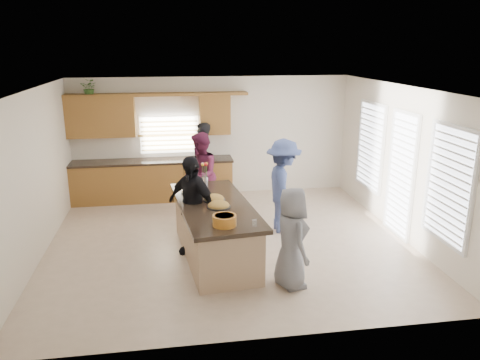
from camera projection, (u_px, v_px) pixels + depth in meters
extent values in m
plane|color=beige|center=(229.00, 242.00, 8.64)|extent=(6.50, 6.50, 0.00)
cube|color=silver|center=(212.00, 137.00, 11.09)|extent=(6.50, 0.02, 2.80)
cube|color=silver|center=(262.00, 234.00, 5.40)|extent=(6.50, 0.02, 2.80)
cube|color=silver|center=(35.00, 176.00, 7.77)|extent=(0.02, 6.00, 2.80)
cube|color=silver|center=(401.00, 162.00, 8.72)|extent=(0.02, 6.00, 2.80)
cube|color=white|center=(228.00, 88.00, 7.85)|extent=(6.50, 6.00, 0.02)
cube|color=olive|center=(153.00, 181.00, 10.86)|extent=(3.65, 0.62, 0.90)
cube|color=black|center=(152.00, 161.00, 10.72)|extent=(3.70, 0.65, 0.05)
cube|color=olive|center=(101.00, 117.00, 10.40)|extent=(1.50, 0.36, 0.90)
cube|color=olive|center=(215.00, 114.00, 10.78)|extent=(0.70, 0.36, 0.90)
cube|color=olive|center=(158.00, 94.00, 10.45)|extent=(4.05, 0.40, 0.06)
cube|color=olive|center=(170.00, 135.00, 10.89)|extent=(1.35, 0.08, 0.85)
cube|color=white|center=(371.00, 146.00, 9.94)|extent=(0.06, 1.10, 1.75)
cube|color=white|center=(401.00, 175.00, 8.68)|extent=(0.06, 0.85, 2.25)
cube|color=white|center=(449.00, 185.00, 7.19)|extent=(0.06, 1.10, 1.75)
cube|color=tan|center=(215.00, 232.00, 7.94)|extent=(1.26, 2.59, 0.88)
cube|color=black|center=(215.00, 206.00, 7.81)|extent=(1.43, 2.81, 0.07)
cube|color=black|center=(215.00, 254.00, 8.05)|extent=(1.18, 2.51, 0.08)
cylinder|color=black|center=(219.00, 207.00, 7.63)|extent=(0.39, 0.39, 0.02)
ellipsoid|color=#AC8236|center=(219.00, 206.00, 7.62)|extent=(0.35, 0.35, 0.16)
cylinder|color=black|center=(214.00, 200.00, 7.96)|extent=(0.38, 0.38, 0.02)
ellipsoid|color=#AC8236|center=(214.00, 199.00, 7.96)|extent=(0.34, 0.34, 0.15)
cylinder|color=black|center=(192.00, 192.00, 8.37)|extent=(0.38, 0.38, 0.02)
ellipsoid|color=#D9B05C|center=(192.00, 191.00, 8.37)|extent=(0.34, 0.34, 0.15)
cylinder|color=#BB7122|center=(224.00, 220.00, 6.84)|extent=(0.35, 0.35, 0.16)
cylinder|color=beige|center=(224.00, 217.00, 6.82)|extent=(0.29, 0.29, 0.04)
cylinder|color=white|center=(254.00, 223.00, 6.83)|extent=(0.07, 0.07, 0.10)
cylinder|color=#CD98DD|center=(198.00, 186.00, 8.68)|extent=(0.24, 0.24, 0.05)
cylinder|color=silver|center=(205.00, 181.00, 8.74)|extent=(0.12, 0.12, 0.18)
imported|color=#416F2C|center=(89.00, 88.00, 10.20)|extent=(0.40, 0.37, 0.39)
imported|color=black|center=(202.00, 162.00, 10.78)|extent=(0.46, 0.68, 1.81)
imported|color=#601C3B|center=(200.00, 175.00, 9.75)|extent=(0.74, 0.91, 1.78)
imported|color=black|center=(192.00, 206.00, 7.93)|extent=(1.02, 1.03, 1.74)
imported|color=#364577|center=(283.00, 186.00, 8.90)|extent=(0.68, 1.17, 1.82)
imported|color=slate|center=(292.00, 238.00, 6.86)|extent=(0.60, 0.82, 1.54)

